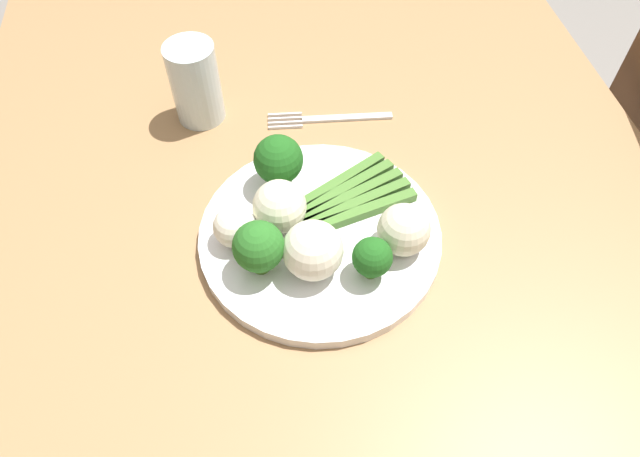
% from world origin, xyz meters
% --- Properties ---
extents(ground_plane, '(6.00, 6.00, 0.02)m').
position_xyz_m(ground_plane, '(0.00, 0.00, -0.01)').
color(ground_plane, gray).
extents(dining_table, '(1.14, 0.86, 0.76)m').
position_xyz_m(dining_table, '(0.00, 0.00, 0.64)').
color(dining_table, '#9E754C').
rests_on(dining_table, ground_plane).
extents(plate, '(0.27, 0.27, 0.01)m').
position_xyz_m(plate, '(-0.08, 0.01, 0.77)').
color(plate, white).
rests_on(plate, dining_table).
extents(asparagus_bundle, '(0.11, 0.15, 0.01)m').
position_xyz_m(asparagus_bundle, '(-0.04, -0.03, 0.78)').
color(asparagus_bundle, '#47752D').
rests_on(asparagus_bundle, plate).
extents(broccoli_right, '(0.06, 0.06, 0.07)m').
position_xyz_m(broccoli_right, '(0.00, 0.04, 0.81)').
color(broccoli_right, '#4C7F2B').
rests_on(broccoli_right, plate).
extents(broccoli_back_right, '(0.05, 0.05, 0.07)m').
position_xyz_m(broccoli_back_right, '(-0.11, 0.08, 0.81)').
color(broccoli_back_right, '#568E33').
rests_on(broccoli_back_right, plate).
extents(broccoli_outer_edge, '(0.04, 0.04, 0.05)m').
position_xyz_m(broccoli_outer_edge, '(-0.14, -0.03, 0.80)').
color(broccoli_outer_edge, '#4C7F2B').
rests_on(broccoli_outer_edge, plate).
extents(cauliflower_front, '(0.06, 0.06, 0.06)m').
position_xyz_m(cauliflower_front, '(-0.06, 0.05, 0.80)').
color(cauliflower_front, beige).
rests_on(cauliflower_front, plate).
extents(cauliflower_near_center, '(0.06, 0.06, 0.06)m').
position_xyz_m(cauliflower_near_center, '(-0.12, 0.02, 0.80)').
color(cauliflower_near_center, silver).
rests_on(cauliflower_near_center, plate).
extents(cauliflower_left, '(0.05, 0.05, 0.05)m').
position_xyz_m(cauliflower_left, '(-0.07, 0.10, 0.80)').
color(cauliflower_left, white).
rests_on(cauliflower_left, plate).
extents(cauliflower_front_left, '(0.06, 0.06, 0.06)m').
position_xyz_m(cauliflower_front_left, '(-0.11, -0.07, 0.80)').
color(cauliflower_front_left, beige).
rests_on(cauliflower_front_left, plate).
extents(fork, '(0.03, 0.17, 0.00)m').
position_xyz_m(fork, '(0.11, -0.03, 0.76)').
color(fork, silver).
rests_on(fork, dining_table).
extents(water_glass, '(0.06, 0.06, 0.11)m').
position_xyz_m(water_glass, '(0.15, 0.13, 0.81)').
color(water_glass, silver).
rests_on(water_glass, dining_table).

